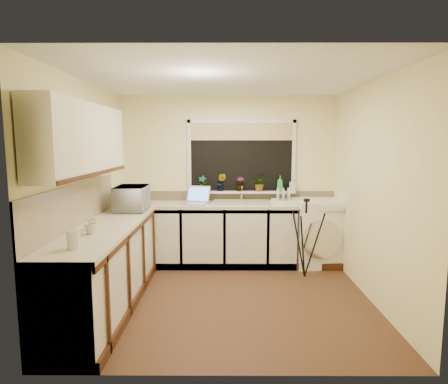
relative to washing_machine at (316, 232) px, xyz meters
The scene contains 34 objects.
floor 1.84m from the washing_machine, 136.32° to the right, with size 3.20×3.20×0.00m, color #503020.
ceiling 2.65m from the washing_machine, 136.32° to the right, with size 3.20×3.20×0.00m, color white.
wall_back 1.51m from the washing_machine, 167.96° to the left, with size 3.20×3.20×0.00m, color #FEF0A9.
wall_front 3.10m from the washing_machine, 115.22° to the right, with size 3.20×3.20×0.00m, color #FEF0A9.
wall_left 3.22m from the washing_machine, 156.97° to the right, with size 3.00×3.00×0.00m, color #FEF0A9.
wall_right 1.47m from the washing_machine, 75.54° to the right, with size 3.00×3.00×0.00m, color #FEF0A9.
base_cabinet_back 1.61m from the washing_machine, behind, with size 2.55×0.60×0.86m, color silver.
base_cabinet_left 3.00m from the washing_machine, 149.43° to the right, with size 0.54×2.40×0.86m, color silver.
worktop_back 1.35m from the washing_machine, behind, with size 3.20×0.60×0.04m, color beige.
worktop_left 3.03m from the washing_machine, 149.43° to the right, with size 0.60×2.40×0.04m, color beige.
upper_cabinet 3.46m from the washing_machine, 148.39° to the right, with size 0.28×1.90×0.70m, color silver.
splashback_left 3.32m from the washing_machine, 152.01° to the right, with size 0.02×2.40×0.45m, color beige.
splashback_back 1.40m from the washing_machine, 168.47° to the left, with size 3.20×0.02×0.14m, color beige.
window_glass 1.55m from the washing_machine, 166.57° to the left, with size 1.50×0.02×1.00m, color black.
window_blind 1.82m from the washing_machine, 167.82° to the left, with size 1.50×0.02×0.25m, color tan.
windowsill 1.24m from the washing_machine, 169.35° to the left, with size 1.60×0.14×0.03m, color white.
sink 1.17m from the washing_machine, behind, with size 0.82×0.46×0.03m, color tan.
faucet 1.22m from the washing_machine, behind, with size 0.03×0.03×0.24m, color silver.
washing_machine is the anchor object (origin of this frame).
laptop 1.81m from the washing_machine, behind, with size 0.42×0.43×0.24m.
kettle 2.66m from the washing_machine, 162.69° to the right, with size 0.15×0.15×0.19m, color silver.
dish_rack 0.67m from the washing_machine, behind, with size 0.38×0.28×0.06m, color silver.
tripod 0.61m from the washing_machine, 116.19° to the right, with size 0.50×0.50×1.05m, color black, non-canonical shape.
glass_jug 3.54m from the washing_machine, 137.35° to the right, with size 0.11×0.11×0.15m, color silver.
steel_jar 3.19m from the washing_machine, 147.69° to the right, with size 0.08×0.08×0.11m, color silver.
microwave 2.66m from the washing_machine, 166.85° to the right, with size 0.57×0.38×0.31m, color white.
plant_a 1.81m from the washing_machine, behind, with size 0.12×0.08×0.23m, color #999999.
plant_b 1.57m from the washing_machine, behind, with size 0.15×0.12×0.26m, color #999999.
plant_c 1.31m from the washing_machine, behind, with size 0.12×0.12×0.21m, color #999999.
plant_d 1.08m from the washing_machine, 167.76° to the left, with size 0.20×0.18×0.23m, color #999999.
soap_bottle_green 0.88m from the washing_machine, 161.88° to the left, with size 0.09×0.09×0.23m, color green.
soap_bottle_clear 0.77m from the washing_machine, 148.92° to the left, with size 0.09×0.09×0.20m, color #999999.
cup_back 0.50m from the washing_machine, behind, with size 0.11×0.11×0.09m, color beige.
cup_left 3.25m from the washing_machine, 144.45° to the right, with size 0.11×0.11×0.10m, color beige.
Camera 1 is at (-0.04, -4.22, 1.78)m, focal length 30.64 mm.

